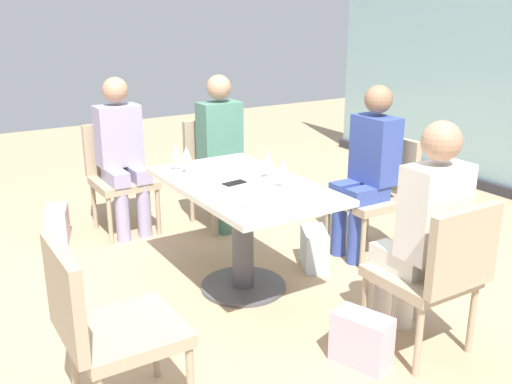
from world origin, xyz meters
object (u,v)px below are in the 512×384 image
at_px(wine_glass_3, 268,158).
at_px(handbag_0, 361,339).
at_px(chair_near_window, 378,189).
at_px(wine_glass_0, 283,167).
at_px(handbag_2, 57,225).
at_px(coffee_cup, 250,204).
at_px(chair_side_end, 119,171).
at_px(chair_far_left, 218,166).
at_px(chair_far_right, 436,270).
at_px(cell_phone_on_table, 234,183).
at_px(chair_front_right, 104,323).
at_px(person_far_right, 424,226).
at_px(person_side_end, 122,149).
at_px(handbag_1, 314,249).
at_px(wine_glass_1, 175,152).
at_px(person_far_left, 223,145).
at_px(dining_table_main, 243,212).
at_px(person_near_window, 368,164).
at_px(wine_glass_2, 186,154).

height_order(wine_glass_3, handbag_0, wine_glass_3).
height_order(chair_near_window, wine_glass_0, wine_glass_0).
bearing_deg(handbag_2, coffee_cup, 36.35).
bearing_deg(chair_side_end, chair_far_left, 69.07).
height_order(chair_far_right, cell_phone_on_table, chair_far_right).
bearing_deg(chair_far_left, chair_front_right, -39.15).
bearing_deg(wine_glass_0, person_far_right, 20.09).
relative_size(chair_far_right, handbag_2, 2.90).
bearing_deg(chair_side_end, handbag_0, 8.76).
bearing_deg(person_far_right, chair_far_right, 0.00).
distance_m(person_far_right, handbag_2, 2.89).
bearing_deg(wine_glass_3, chair_front_right, -59.57).
relative_size(chair_near_window, person_side_end, 0.69).
distance_m(handbag_1, handbag_2, 2.03).
relative_size(person_side_end, coffee_cup, 14.00).
relative_size(person_far_right, wine_glass_1, 6.81).
relative_size(person_side_end, handbag_0, 4.20).
distance_m(wine_glass_1, handbag_0, 1.71).
distance_m(chair_far_right, wine_glass_0, 1.06).
height_order(wine_glass_3, handbag_2, wine_glass_3).
height_order(person_far_left, wine_glass_3, person_far_left).
relative_size(chair_side_end, cell_phone_on_table, 6.04).
bearing_deg(chair_far_left, handbag_2, -101.85).
height_order(dining_table_main, wine_glass_0, wine_glass_0).
distance_m(person_near_window, handbag_1, 0.72).
xyz_separation_m(person_far_right, wine_glass_0, (-0.84, -0.31, 0.16)).
bearing_deg(chair_front_right, person_side_end, 158.39).
height_order(chair_side_end, person_near_window, person_near_window).
bearing_deg(person_far_left, chair_side_end, -117.79).
relative_size(chair_far_left, person_side_end, 0.69).
bearing_deg(chair_far_right, chair_front_right, -103.55).
bearing_deg(person_far_left, person_far_right, 0.00).
relative_size(chair_near_window, wine_glass_2, 4.70).
distance_m(chair_side_end, person_far_right, 2.66).
distance_m(person_far_right, cell_phone_on_table, 1.19).
xyz_separation_m(chair_near_window, person_side_end, (-1.36, -1.46, 0.20)).
relative_size(chair_near_window, person_far_right, 0.69).
bearing_deg(person_far_left, person_side_end, -110.93).
height_order(chair_far_left, chair_front_right, same).
bearing_deg(person_near_window, chair_far_left, -153.33).
xyz_separation_m(chair_far_right, handbag_2, (-2.64, -1.29, -0.36)).
relative_size(person_near_window, person_far_left, 1.00).
height_order(dining_table_main, person_far_left, person_far_left).
relative_size(chair_far_left, wine_glass_0, 4.70).
distance_m(chair_near_window, chair_side_end, 2.07).
distance_m(dining_table_main, person_near_window, 1.06).
bearing_deg(handbag_1, chair_far_left, -145.53).
bearing_deg(wine_glass_2, person_far_left, 137.04).
bearing_deg(cell_phone_on_table, chair_front_right, -61.43).
xyz_separation_m(dining_table_main, chair_side_end, (-1.47, -0.30, -0.04)).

